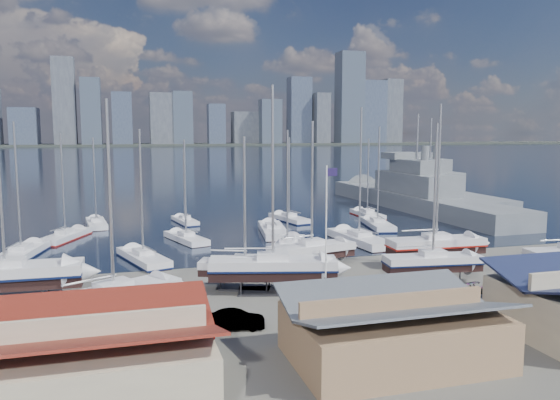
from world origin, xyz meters
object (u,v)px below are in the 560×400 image
object	(u,v)px
naval_ship_east	(415,200)
flagpole	(327,223)
sailboat_cradle_0	(6,276)
car_a	(189,326)
naval_ship_west	(429,193)

from	to	relation	value
naval_ship_east	flagpole	world-z (taller)	naval_ship_east
sailboat_cradle_0	car_a	distance (m)	17.64
naval_ship_east	flagpole	xyz separation A→B (m)	(-34.24, -45.24, 4.56)
naval_ship_west	sailboat_cradle_0	bearing A→B (deg)	126.70
naval_ship_east	sailboat_cradle_0	bearing A→B (deg)	121.93
naval_ship_east	naval_ship_west	xyz separation A→B (m)	(8.74, 9.93, -0.01)
naval_ship_east	naval_ship_west	bearing A→B (deg)	-43.06
sailboat_cradle_0	naval_ship_west	bearing A→B (deg)	38.10
naval_ship_east	car_a	size ratio (longest dim) A/B	11.62
naval_ship_west	car_a	size ratio (longest dim) A/B	10.10
naval_ship_east	flagpole	distance (m)	56.92
sailboat_cradle_0	flagpole	size ratio (longest dim) A/B	1.72
sailboat_cradle_0	car_a	size ratio (longest dim) A/B	4.16
sailboat_cradle_0	naval_ship_east	distance (m)	71.42
sailboat_cradle_0	naval_ship_west	xyz separation A→B (m)	(68.19, 49.50, -0.56)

